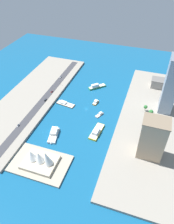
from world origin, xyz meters
name	(u,v)px	position (x,y,z in m)	size (l,w,h in m)	color
ground_plane	(86,109)	(0.00, 0.00, 0.00)	(440.00, 440.00, 0.00)	#145684
quay_west	(149,121)	(-79.87, 0.00, 1.50)	(70.00, 240.00, 3.01)	gray
quay_east	(32,96)	(79.87, 0.00, 1.50)	(70.00, 240.00, 3.01)	gray
peninsula_point	(40,163)	(14.50, 97.83, 1.00)	(56.74, 37.32, 2.00)	#A89E89
road_strip	(45,98)	(60.02, 0.00, 3.08)	(9.74, 228.00, 0.15)	#38383D
yacht_sleek_gray	(100,114)	(-20.12, 6.96, 1.11)	(9.13, 13.35, 3.30)	#999EA3
ferry_green_doubledeck	(97,86)	(1.72, -52.21, 2.21)	(23.71, 23.11, 6.46)	#2D8C4C
ferry_yellow_fast	(97,131)	(-25.46, 38.13, 2.07)	(11.62, 29.70, 6.08)	yellow
barge_flat_brown	(65,104)	(30.14, 0.34, 1.15)	(26.37, 11.83, 3.44)	brown
water_taxi_orange	(96,102)	(-8.00, -15.47, 1.50)	(6.29, 12.48, 3.99)	orange
ferry_white_commuter	(54,134)	(19.10, 57.70, 2.26)	(13.63, 25.76, 5.88)	silver
tower_tall_glass	(171,85)	(-96.03, -28.75, 38.66)	(16.07, 25.19, 71.24)	#8C9EB2
carpark_squat_concrete	(162,84)	(-88.72, -79.41, 9.18)	(30.30, 16.83, 12.28)	gray
apartment_midrise_tan	(152,138)	(-84.97, 53.00, 25.72)	(24.65, 19.15, 45.37)	tan
suv_black	(45,100)	(56.75, 4.63, 3.96)	(1.96, 4.95, 1.67)	black
sedan_silver	(18,125)	(63.64, 59.69, 3.89)	(1.83, 4.84, 1.49)	black
pickup_red	(52,91)	(57.47, -16.51, 3.93)	(2.08, 4.35, 1.60)	black
van_white	(61,77)	(61.89, -56.95, 3.91)	(2.11, 5.10, 1.50)	black
traffic_light_waterfront	(60,82)	(53.67, -37.33, 7.35)	(0.36, 0.36, 6.50)	black
opera_landmark	(40,159)	(14.22, 97.83, 7.54)	(33.03, 26.05, 18.92)	#BCAD93
park_tree_cluster	(149,110)	(-77.94, -11.28, 9.06)	(12.66, 13.51, 9.02)	brown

